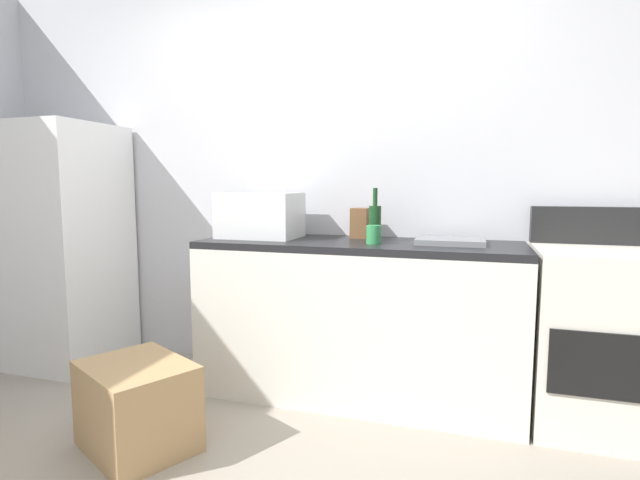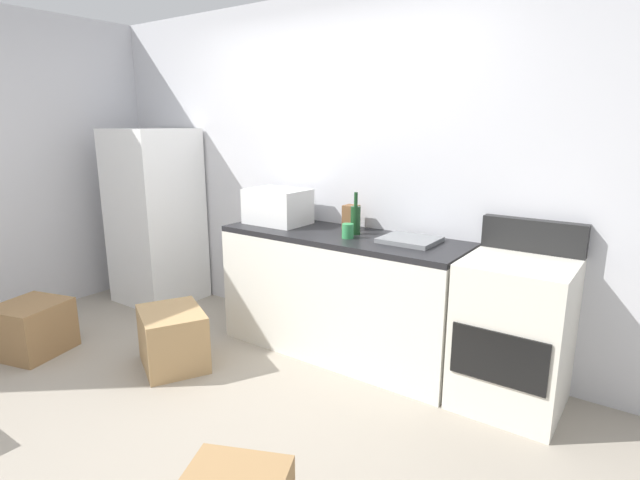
# 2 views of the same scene
# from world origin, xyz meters

# --- Properties ---
(wall_back) EXTENTS (5.00, 0.10, 2.60)m
(wall_back) POSITION_xyz_m (0.00, 1.55, 1.30)
(wall_back) COLOR silver
(wall_back) RESTS_ON ground_plane
(kitchen_counter) EXTENTS (1.80, 0.60, 0.90)m
(kitchen_counter) POSITION_xyz_m (0.30, 1.20, 0.45)
(kitchen_counter) COLOR silver
(kitchen_counter) RESTS_ON ground_plane
(refrigerator) EXTENTS (0.68, 0.66, 1.62)m
(refrigerator) POSITION_xyz_m (-1.75, 1.15, 0.81)
(refrigerator) COLOR white
(refrigerator) RESTS_ON ground_plane
(stove_oven) EXTENTS (0.60, 0.61, 1.10)m
(stove_oven) POSITION_xyz_m (1.52, 1.21, 0.47)
(stove_oven) COLOR silver
(stove_oven) RESTS_ON ground_plane
(microwave) EXTENTS (0.46, 0.34, 0.27)m
(microwave) POSITION_xyz_m (-0.31, 1.23, 1.04)
(microwave) COLOR white
(microwave) RESTS_ON kitchen_counter
(sink_basin) EXTENTS (0.36, 0.32, 0.03)m
(sink_basin) POSITION_xyz_m (0.80, 1.26, 0.92)
(sink_basin) COLOR slate
(sink_basin) RESTS_ON kitchen_counter
(wine_bottle) EXTENTS (0.07, 0.07, 0.30)m
(wine_bottle) POSITION_xyz_m (0.39, 1.25, 1.01)
(wine_bottle) COLOR #193F1E
(wine_bottle) RESTS_ON kitchen_counter
(coffee_mug) EXTENTS (0.08, 0.08, 0.10)m
(coffee_mug) POSITION_xyz_m (0.41, 1.11, 0.95)
(coffee_mug) COLOR #338C4C
(coffee_mug) RESTS_ON kitchen_counter
(knife_block) EXTENTS (0.10, 0.10, 0.18)m
(knife_block) POSITION_xyz_m (0.27, 1.37, 0.99)
(knife_block) COLOR brown
(knife_block) RESTS_ON kitchen_counter
(cardboard_box_large) EXTENTS (0.63, 0.59, 0.40)m
(cardboard_box_large) POSITION_xyz_m (-0.54, 0.33, 0.20)
(cardboard_box_large) COLOR tan
(cardboard_box_large) RESTS_ON ground_plane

